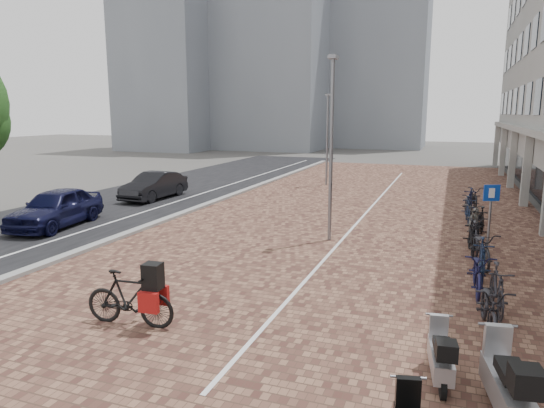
{
  "coord_description": "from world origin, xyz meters",
  "views": [
    {
      "loc": [
        5.56,
        -9.0,
        4.3
      ],
      "look_at": [
        0.0,
        6.0,
        1.3
      ],
      "focal_mm": 32.18,
      "sensor_mm": 36.0,
      "label": 1
    }
  ],
  "objects_px": {
    "car_navy": "(56,208)",
    "car_dark": "(154,186)",
    "scooter_front": "(507,383)",
    "scooter_back": "(441,354)",
    "hero_bike": "(130,297)",
    "parking_sign": "(490,211)"
  },
  "relations": [
    {
      "from": "scooter_front",
      "to": "car_navy",
      "type": "bearing_deg",
      "value": 144.55
    },
    {
      "from": "scooter_front",
      "to": "scooter_back",
      "type": "xyz_separation_m",
      "value": [
        -0.88,
        0.78,
        -0.12
      ]
    },
    {
      "from": "car_navy",
      "to": "scooter_back",
      "type": "bearing_deg",
      "value": -32.78
    },
    {
      "from": "scooter_front",
      "to": "parking_sign",
      "type": "xyz_separation_m",
      "value": [
        0.22,
        8.26,
        0.89
      ]
    },
    {
      "from": "car_navy",
      "to": "scooter_front",
      "type": "relative_size",
      "value": 2.45
    },
    {
      "from": "parking_sign",
      "to": "scooter_back",
      "type": "bearing_deg",
      "value": -121.72
    },
    {
      "from": "car_navy",
      "to": "car_dark",
      "type": "relative_size",
      "value": 1.06
    },
    {
      "from": "car_dark",
      "to": "scooter_back",
      "type": "distance_m",
      "value": 19.18
    },
    {
      "from": "car_dark",
      "to": "hero_bike",
      "type": "bearing_deg",
      "value": -56.46
    },
    {
      "from": "car_navy",
      "to": "scooter_back",
      "type": "relative_size",
      "value": 3.06
    },
    {
      "from": "car_dark",
      "to": "scooter_front",
      "type": "distance_m",
      "value": 20.36
    },
    {
      "from": "car_navy",
      "to": "parking_sign",
      "type": "height_order",
      "value": "parking_sign"
    },
    {
      "from": "hero_bike",
      "to": "car_navy",
      "type": "bearing_deg",
      "value": 46.15
    },
    {
      "from": "car_dark",
      "to": "hero_bike",
      "type": "relative_size",
      "value": 2.07
    },
    {
      "from": "scooter_back",
      "to": "car_navy",
      "type": "bearing_deg",
      "value": 148.02
    },
    {
      "from": "hero_bike",
      "to": "car_dark",
      "type": "bearing_deg",
      "value": 26.54
    },
    {
      "from": "hero_bike",
      "to": "parking_sign",
      "type": "relative_size",
      "value": 0.88
    },
    {
      "from": "hero_bike",
      "to": "scooter_front",
      "type": "distance_m",
      "value": 6.93
    },
    {
      "from": "car_navy",
      "to": "scooter_back",
      "type": "distance_m",
      "value": 15.51
    },
    {
      "from": "car_dark",
      "to": "hero_bike",
      "type": "xyz_separation_m",
      "value": [
        8.08,
        -12.98,
        -0.07
      ]
    },
    {
      "from": "car_navy",
      "to": "car_dark",
      "type": "bearing_deg",
      "value": 81.83
    },
    {
      "from": "hero_bike",
      "to": "scooter_back",
      "type": "xyz_separation_m",
      "value": [
        5.99,
        -0.05,
        -0.12
      ]
    }
  ]
}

